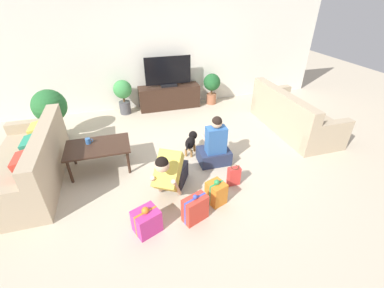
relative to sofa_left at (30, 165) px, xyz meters
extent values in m
plane|color=beige|center=(2.39, -0.15, -0.30)|extent=(16.00, 16.00, 0.00)
cube|color=white|center=(2.39, 2.48, 1.00)|extent=(8.40, 0.06, 2.60)
cube|color=tan|center=(-0.06, 0.00, -0.09)|extent=(0.90, 2.02, 0.42)
cube|color=tan|center=(0.29, 0.00, 0.33)|extent=(0.20, 2.02, 0.42)
cube|color=tan|center=(-0.06, 0.93, 0.00)|extent=(0.90, 0.16, 0.60)
cube|color=tan|center=(-0.06, -0.93, 0.00)|extent=(0.90, 0.16, 0.60)
cube|color=#EACC4C|center=(0.09, 0.45, 0.27)|extent=(0.18, 0.34, 0.32)
cube|color=#288E6B|center=(0.09, 0.00, 0.27)|extent=(0.18, 0.34, 0.32)
cube|color=red|center=(0.09, -0.45, 0.27)|extent=(0.18, 0.34, 0.32)
cube|color=tan|center=(4.85, 0.37, -0.09)|extent=(0.90, 2.02, 0.42)
cube|color=tan|center=(4.50, 0.37, 0.33)|extent=(0.20, 2.02, 0.42)
cube|color=tan|center=(4.85, -0.56, 0.00)|extent=(0.90, 0.16, 0.60)
cube|color=tan|center=(4.85, 1.30, 0.00)|extent=(0.90, 0.16, 0.60)
cube|color=#EACC4C|center=(4.70, -0.08, 0.27)|extent=(0.18, 0.34, 0.32)
cube|color=#288E6B|center=(4.70, 0.37, 0.27)|extent=(0.18, 0.34, 0.32)
cube|color=#3366AD|center=(4.70, 0.82, 0.27)|extent=(0.18, 0.34, 0.32)
cube|color=#382319|center=(0.98, 0.05, 0.12)|extent=(0.99, 0.63, 0.03)
cylinder|color=#382319|center=(0.55, -0.21, -0.09)|extent=(0.04, 0.04, 0.40)
cylinder|color=#382319|center=(1.42, -0.21, -0.09)|extent=(0.04, 0.04, 0.40)
cylinder|color=#382319|center=(0.55, 0.30, -0.09)|extent=(0.04, 0.04, 0.40)
cylinder|color=#382319|center=(1.42, 0.30, -0.09)|extent=(0.04, 0.04, 0.40)
cube|color=#382319|center=(2.59, 2.20, -0.02)|extent=(1.46, 0.41, 0.55)
cube|color=black|center=(2.59, 2.20, 0.28)|extent=(0.38, 0.20, 0.05)
cube|color=black|center=(2.59, 2.20, 0.62)|extent=(1.08, 0.03, 0.64)
cylinder|color=#A36042|center=(3.67, 2.15, -0.17)|extent=(0.25, 0.25, 0.26)
cylinder|color=brown|center=(3.67, 2.15, 0.02)|extent=(0.04, 0.04, 0.13)
sphere|color=#1E5628|center=(3.67, 2.15, 0.26)|extent=(0.42, 0.42, 0.42)
cylinder|color=#4C4C51|center=(1.51, 2.15, -0.15)|extent=(0.25, 0.25, 0.29)
cylinder|color=brown|center=(1.51, 2.15, 0.06)|extent=(0.05, 0.05, 0.12)
sphere|color=#3D8E47|center=(1.51, 2.15, 0.30)|extent=(0.41, 0.41, 0.41)
cylinder|color=#4C4C51|center=(0.14, 1.36, -0.18)|extent=(0.34, 0.34, 0.22)
cylinder|color=brown|center=(0.14, 1.36, 0.02)|extent=(0.06, 0.06, 0.19)
sphere|color=#286B33|center=(0.14, 1.36, 0.38)|extent=(0.62, 0.62, 0.62)
cube|color=#23232D|center=(2.08, -0.64, -0.16)|extent=(0.47, 0.53, 0.28)
cube|color=gold|center=(1.93, -0.90, 0.15)|extent=(0.55, 0.62, 0.49)
sphere|color=beige|center=(1.82, -1.07, 0.38)|extent=(0.19, 0.19, 0.19)
sphere|color=black|center=(1.82, -1.07, 0.41)|extent=(0.17, 0.17, 0.17)
cylinder|color=beige|center=(1.75, -0.91, -0.04)|extent=(0.20, 0.28, 0.44)
cylinder|color=beige|center=(2.00, -1.06, -0.04)|extent=(0.20, 0.28, 0.44)
cube|color=#283351|center=(2.83, -0.30, -0.18)|extent=(0.53, 0.41, 0.24)
cube|color=#3366AD|center=(2.83, -0.36, 0.17)|extent=(0.32, 0.21, 0.45)
sphere|color=beige|center=(2.83, -0.35, 0.47)|extent=(0.18, 0.18, 0.18)
sphere|color=black|center=(2.83, -0.36, 0.51)|extent=(0.16, 0.16, 0.16)
cylinder|color=beige|center=(2.96, -0.15, 0.10)|extent=(0.06, 0.26, 0.06)
cylinder|color=beige|center=(2.70, -0.15, 0.10)|extent=(0.06, 0.26, 0.06)
ellipsoid|color=black|center=(2.51, 0.06, -0.07)|extent=(0.30, 0.35, 0.18)
sphere|color=black|center=(2.61, 0.23, -0.02)|extent=(0.15, 0.15, 0.15)
sphere|color=olive|center=(2.65, 0.28, -0.04)|extent=(0.07, 0.07, 0.07)
cylinder|color=black|center=(2.42, -0.10, -0.03)|extent=(0.08, 0.10, 0.12)
cylinder|color=olive|center=(2.61, 0.12, -0.23)|extent=(0.04, 0.04, 0.14)
cylinder|color=olive|center=(2.52, 0.17, -0.23)|extent=(0.04, 0.04, 0.14)
cylinder|color=olive|center=(2.50, -0.05, -0.23)|extent=(0.04, 0.04, 0.14)
cylinder|color=olive|center=(2.42, 0.00, -0.23)|extent=(0.04, 0.04, 0.14)
cube|color=red|center=(2.15, -1.43, -0.12)|extent=(0.36, 0.28, 0.35)
cube|color=#3D51BC|center=(2.15, -1.43, -0.12)|extent=(0.31, 0.15, 0.36)
sphere|color=#3D51BC|center=(2.15, -1.43, 0.08)|extent=(0.06, 0.06, 0.06)
cube|color=#CC3389|center=(1.54, -1.44, -0.14)|extent=(0.38, 0.35, 0.31)
cube|color=orange|center=(1.54, -1.44, -0.14)|extent=(0.29, 0.14, 0.31)
sphere|color=orange|center=(1.54, -1.44, 0.04)|extent=(0.09, 0.09, 0.09)
cube|color=orange|center=(2.52, -1.21, -0.13)|extent=(0.29, 0.30, 0.32)
cube|color=#2D934C|center=(2.52, -1.21, -0.13)|extent=(0.22, 0.10, 0.33)
sphere|color=#2D934C|center=(2.52, -1.21, 0.05)|extent=(0.08, 0.08, 0.08)
cube|color=red|center=(2.91, -0.93, -0.15)|extent=(0.18, 0.10, 0.30)
torus|color=#4C3823|center=(2.91, -0.93, 0.02)|extent=(0.12, 0.12, 0.01)
cylinder|color=#386BAD|center=(0.85, 0.16, 0.18)|extent=(0.08, 0.08, 0.09)
torus|color=#386BAD|center=(0.90, 0.16, 0.19)|extent=(0.06, 0.01, 0.06)
camera|label=1|loc=(1.46, -3.66, 2.28)|focal=24.00mm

